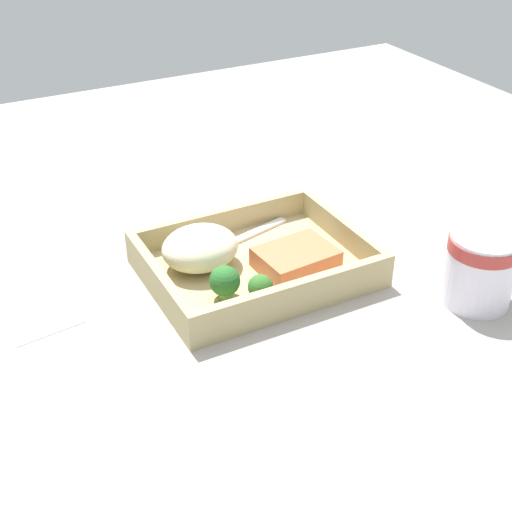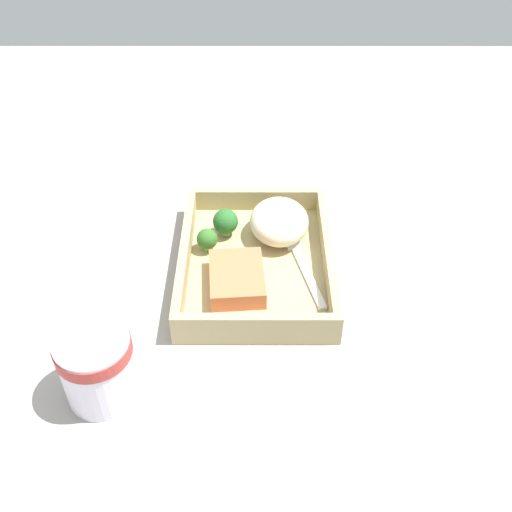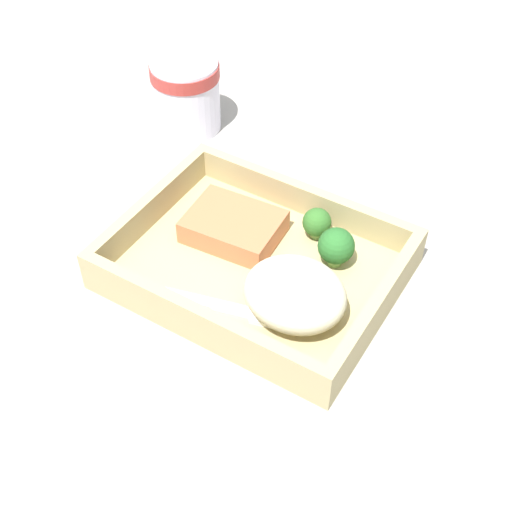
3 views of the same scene
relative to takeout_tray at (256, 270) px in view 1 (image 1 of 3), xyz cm
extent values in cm
cube|color=#9E9891|center=(0.00, 0.00, -1.60)|extent=(160.00, 160.00, 2.00)
cube|color=tan|center=(0.00, 0.00, 0.00)|extent=(27.65, 21.22, 1.20)
cube|color=tan|center=(0.00, -10.01, 2.31)|extent=(27.65, 1.20, 3.42)
cube|color=tan|center=(0.00, 10.01, 2.31)|extent=(27.65, 1.20, 3.42)
cube|color=tan|center=(-13.23, 0.00, 2.31)|extent=(1.20, 18.82, 3.42)
cube|color=tan|center=(13.23, 0.00, 2.31)|extent=(1.20, 18.82, 3.42)
cube|color=#DD6E46|center=(-4.36, 2.64, 1.90)|extent=(10.14, 7.98, 2.61)
ellipsoid|color=beige|center=(6.30, -3.33, 3.29)|extent=(9.93, 8.64, 5.38)
cylinder|color=#75A450|center=(6.59, 4.57, 1.32)|extent=(1.42, 1.42, 1.44)
sphere|color=#296729|center=(6.59, 4.57, 3.07)|extent=(3.74, 3.74, 3.74)
cylinder|color=#78A052|center=(3.10, 7.07, 1.20)|extent=(1.16, 1.16, 1.19)
sphere|color=#336927|center=(3.10, 7.07, 2.63)|extent=(3.04, 3.04, 3.04)
cube|color=white|center=(-2.99, -7.19, 0.82)|extent=(12.29, 4.13, 0.44)
cube|color=white|center=(4.66, -5.24, 0.82)|extent=(3.84, 2.97, 0.44)
cylinder|color=white|center=(-20.96, 17.74, 4.02)|extent=(8.26, 8.26, 9.25)
cylinder|color=#B23833|center=(-20.96, 17.74, 7.42)|extent=(8.51, 8.51, 1.66)
cube|color=white|center=(27.56, -5.39, -0.48)|extent=(9.86, 12.64, 0.24)
camera|label=1|loc=(35.83, 68.39, 50.51)|focal=50.00mm
camera|label=2|loc=(-62.66, -0.06, 57.71)|focal=42.00mm
camera|label=3|loc=(26.08, -42.64, 52.96)|focal=50.00mm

